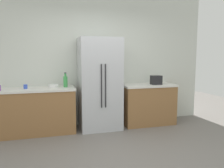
# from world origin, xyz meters

# --- Properties ---
(ground_plane) EXTENTS (10.45, 10.45, 0.00)m
(ground_plane) POSITION_xyz_m (0.00, 0.00, 0.00)
(ground_plane) COLOR slate
(kitchen_back_panel) EXTENTS (5.22, 0.10, 2.91)m
(kitchen_back_panel) POSITION_xyz_m (0.00, 1.99, 1.46)
(kitchen_back_panel) COLOR silver
(kitchen_back_panel) RESTS_ON ground_plane
(counter_left) EXTENTS (1.55, 0.63, 0.88)m
(counter_left) POSITION_xyz_m (-1.21, 1.63, 0.44)
(counter_left) COLOR olive
(counter_left) RESTS_ON ground_plane
(counter_right) EXTENTS (1.16, 0.63, 0.88)m
(counter_right) POSITION_xyz_m (1.18, 1.63, 0.44)
(counter_right) COLOR olive
(counter_right) RESTS_ON ground_plane
(refrigerator) EXTENTS (0.83, 0.68, 1.87)m
(refrigerator) POSITION_xyz_m (0.08, 1.59, 0.93)
(refrigerator) COLOR #B7BABF
(refrigerator) RESTS_ON ground_plane
(toaster) EXTENTS (0.22, 0.17, 0.20)m
(toaster) POSITION_xyz_m (1.34, 1.56, 0.98)
(toaster) COLOR black
(toaster) RESTS_ON counter_right
(bottle_a) EXTENTS (0.08, 0.08, 0.29)m
(bottle_a) POSITION_xyz_m (-0.61, 1.67, 1.00)
(bottle_a) COLOR green
(bottle_a) RESTS_ON counter_left
(cup_a) EXTENTS (0.07, 0.07, 0.08)m
(cup_a) POSITION_xyz_m (-1.36, 1.64, 0.92)
(cup_a) COLOR blue
(cup_a) RESTS_ON counter_left
(bowl_a) EXTENTS (0.20, 0.20, 0.06)m
(bowl_a) POSITION_xyz_m (-0.84, 1.72, 0.91)
(bowl_a) COLOR white
(bowl_a) RESTS_ON counter_left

